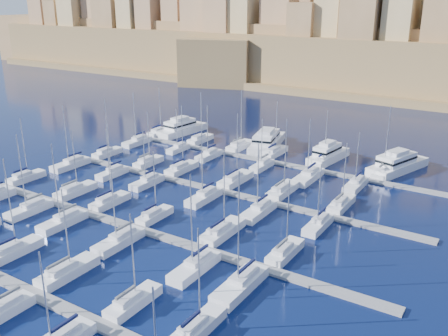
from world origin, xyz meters
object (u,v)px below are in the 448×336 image
Objects in this scene: motor_yacht_a at (181,128)px; motor_yacht_c at (328,154)px; sailboat_2 at (14,251)px; sailboat_4 at (133,302)px; motor_yacht_d at (397,164)px; motor_yacht_b at (267,141)px.

motor_yacht_a is 44.36m from motor_yacht_c.
sailboat_2 is at bearing -73.32° from motor_yacht_a.
motor_yacht_d is at bearing 78.18° from sailboat_4.
motor_yacht_a is 0.85× the size of motor_yacht_b.
motor_yacht_b is at bearing 104.56° from sailboat_4.
motor_yacht_a is at bearing 106.68° from sailboat_2.
sailboat_4 reaches higher than motor_yacht_d.
sailboat_2 is at bearing -108.77° from motor_yacht_c.
motor_yacht_b is 17.70m from motor_yacht_c.
motor_yacht_c is at bearing -1.39° from motor_yacht_a.
motor_yacht_b is at bearing 178.81° from motor_yacht_d.
motor_yacht_a is at bearing 122.86° from sailboat_4.
motor_yacht_c is (-0.98, 69.08, 1.00)m from sailboat_4.
sailboat_2 is 24.38m from sailboat_4.
sailboat_4 is (24.38, -0.24, -0.03)m from sailboat_2.
motor_yacht_c and motor_yacht_d have the same top height.
motor_yacht_d is (33.33, -0.69, 0.00)m from motor_yacht_b.
sailboat_2 is at bearing 179.43° from sailboat_4.
sailboat_4 is 83.53m from motor_yacht_a.
sailboat_2 is 1.08× the size of motor_yacht_c.
motor_yacht_a is 0.93× the size of motor_yacht_d.
sailboat_2 is 0.80× the size of motor_yacht_b.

